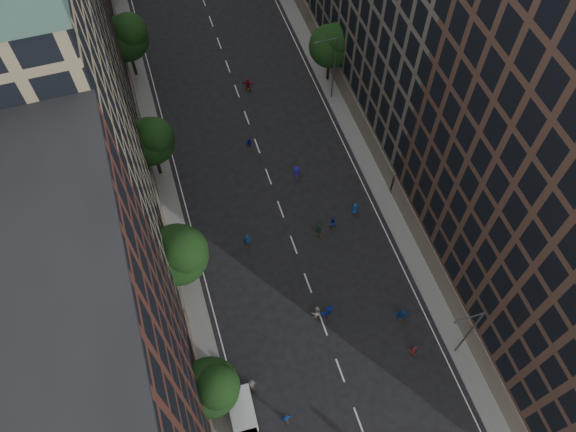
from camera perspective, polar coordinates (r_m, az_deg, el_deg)
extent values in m
plane|color=black|center=(64.11, -3.02, 6.79)|extent=(240.00, 240.00, 0.00)
cube|color=slate|center=(68.39, -14.63, 8.91)|extent=(4.00, 105.00, 0.15)
cube|color=slate|center=(71.47, 4.79, 13.56)|extent=(4.00, 105.00, 0.15)
cube|color=#4F271E|center=(37.69, -20.95, -19.76)|extent=(14.00, 22.00, 30.00)
cube|color=#8A7A5A|center=(48.54, -24.60, 9.12)|extent=(14.00, 26.00, 34.00)
cylinder|color=black|center=(49.85, -7.45, -17.88)|extent=(0.36, 0.36, 3.70)
sphere|color=black|center=(46.62, -7.93, -16.86)|extent=(4.80, 4.80, 4.80)
sphere|color=black|center=(45.31, -7.20, -16.83)|extent=(3.60, 3.60, 3.60)
cylinder|color=black|center=(54.07, -10.49, -5.81)|extent=(0.36, 0.36, 4.22)
sphere|color=black|center=(50.71, -11.16, -3.88)|extent=(5.60, 5.60, 5.60)
sphere|color=black|center=(49.20, -10.51, -3.45)|extent=(4.20, 4.20, 4.20)
cylinder|color=black|center=(62.01, -13.14, 5.31)|extent=(0.36, 0.36, 3.87)
sphere|color=black|center=(59.33, -13.80, 7.36)|extent=(5.00, 5.00, 5.00)
sphere|color=black|center=(58.05, -13.36, 7.95)|extent=(3.75, 3.75, 3.75)
cylinder|color=black|center=(73.15, -15.48, 14.81)|extent=(0.36, 0.36, 4.05)
sphere|color=black|center=(70.80, -16.19, 16.96)|extent=(5.40, 5.40, 5.40)
sphere|color=black|center=(69.52, -15.83, 17.67)|extent=(4.05, 4.05, 4.05)
cylinder|color=black|center=(70.34, 4.12, 14.75)|extent=(0.36, 0.36, 3.74)
sphere|color=black|center=(68.06, 4.31, 16.84)|extent=(5.00, 5.00, 5.00)
sphere|color=black|center=(67.09, 5.06, 17.46)|extent=(3.75, 3.75, 3.75)
cylinder|color=#595B60|center=(50.66, 17.85, -11.29)|extent=(0.18, 0.18, 9.00)
cylinder|color=#595B60|center=(46.19, 18.02, -9.76)|extent=(2.40, 0.12, 0.12)
cube|color=#595B60|center=(45.80, 16.81, -10.24)|extent=(0.50, 0.22, 0.15)
cylinder|color=#595B60|center=(66.35, 4.67, 14.60)|extent=(0.18, 0.18, 9.00)
cylinder|color=#595B60|center=(63.00, 3.90, 17.37)|extent=(2.40, 0.12, 0.12)
cube|color=#595B60|center=(62.73, 2.90, 17.16)|extent=(0.50, 0.22, 0.15)
cube|color=silver|center=(49.86, -4.70, -19.04)|extent=(2.18, 3.55, 2.12)
cylinder|color=black|center=(51.21, -6.06, -18.11)|extent=(0.27, 0.74, 0.73)
cylinder|color=black|center=(51.18, -3.86, -17.63)|extent=(0.27, 0.74, 0.73)
imported|color=blue|center=(50.19, -0.16, -19.84)|extent=(0.94, 0.43, 1.58)
imported|color=#13459F|center=(53.90, 11.46, -9.84)|extent=(1.64, 1.08, 1.69)
imported|color=maroon|center=(52.98, 12.63, -13.13)|extent=(0.67, 0.57, 1.56)
imported|color=silver|center=(52.93, 2.90, -9.76)|extent=(0.91, 0.71, 1.86)
imported|color=#414247|center=(50.95, -3.74, -16.71)|extent=(1.12, 0.76, 1.59)
imported|color=#1C5D34|center=(56.94, 3.15, -1.47)|extent=(1.15, 0.83, 1.82)
imported|color=#1731BC|center=(53.10, 4.06, -9.66)|extent=(1.67, 0.92, 1.72)
imported|color=#1443A2|center=(58.79, 6.81, 0.74)|extent=(0.81, 0.56, 1.58)
imported|color=#124192|center=(56.45, -4.15, -2.47)|extent=(0.77, 0.65, 1.78)
imported|color=#122897|center=(57.59, 4.49, -0.72)|extent=(0.89, 0.75, 1.62)
imported|color=#1F16B6|center=(60.96, 0.90, 4.43)|extent=(1.18, 0.79, 1.69)
imported|color=navy|center=(63.73, -3.97, 7.37)|extent=(0.90, 0.39, 1.53)
imported|color=maroon|center=(69.77, -4.08, 13.17)|extent=(1.69, 1.06, 1.74)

